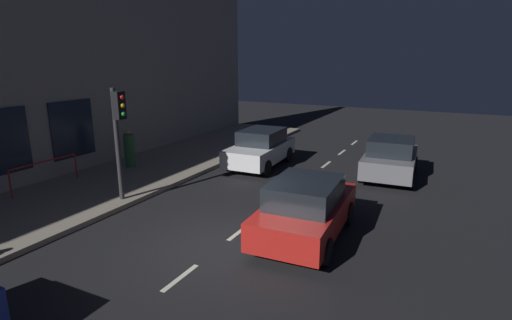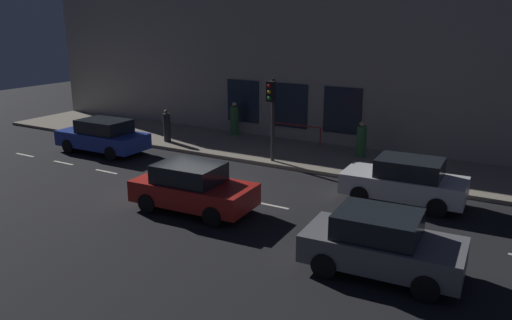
{
  "view_description": "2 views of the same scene",
  "coord_description": "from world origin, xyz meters",
  "px_view_note": "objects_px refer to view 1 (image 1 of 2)",
  "views": [
    {
      "loc": [
        -4.89,
        7.62,
        4.58
      ],
      "look_at": [
        0.81,
        -3.57,
        1.32
      ],
      "focal_mm": 27.81,
      "sensor_mm": 36.0,
      "label": 1
    },
    {
      "loc": [
        -14.21,
        -11.18,
        6.15
      ],
      "look_at": [
        1.89,
        -1.84,
        0.89
      ],
      "focal_mm": 35.66,
      "sensor_mm": 36.0,
      "label": 2
    }
  ],
  "objects_px": {
    "parked_car_0": "(261,148)",
    "pedestrian_1": "(130,150)",
    "parked_car_1": "(390,158)",
    "parked_car_2": "(306,209)",
    "traffic_light": "(118,126)"
  },
  "relations": [
    {
      "from": "parked_car_0",
      "to": "pedestrian_1",
      "type": "distance_m",
      "value": 5.49
    },
    {
      "from": "parked_car_0",
      "to": "pedestrian_1",
      "type": "bearing_deg",
      "value": 31.65
    },
    {
      "from": "parked_car_2",
      "to": "traffic_light",
      "type": "bearing_deg",
      "value": -179.61
    },
    {
      "from": "parked_car_0",
      "to": "parked_car_1",
      "type": "height_order",
      "value": "same"
    },
    {
      "from": "traffic_light",
      "to": "parked_car_0",
      "type": "height_order",
      "value": "traffic_light"
    },
    {
      "from": "parked_car_2",
      "to": "pedestrian_1",
      "type": "height_order",
      "value": "pedestrian_1"
    },
    {
      "from": "pedestrian_1",
      "to": "traffic_light",
      "type": "bearing_deg",
      "value": 146.45
    },
    {
      "from": "parked_car_0",
      "to": "parked_car_2",
      "type": "distance_m",
      "value": 7.16
    },
    {
      "from": "parked_car_1",
      "to": "parked_car_0",
      "type": "bearing_deg",
      "value": -175.14
    },
    {
      "from": "pedestrian_1",
      "to": "parked_car_1",
      "type": "bearing_deg",
      "value": -143.55
    },
    {
      "from": "parked_car_1",
      "to": "parked_car_2",
      "type": "height_order",
      "value": "same"
    },
    {
      "from": "parked_car_1",
      "to": "pedestrian_1",
      "type": "relative_size",
      "value": 2.48
    },
    {
      "from": "traffic_light",
      "to": "parked_car_2",
      "type": "relative_size",
      "value": 0.87
    },
    {
      "from": "parked_car_1",
      "to": "traffic_light",
      "type": "bearing_deg",
      "value": -139.18
    },
    {
      "from": "parked_car_1",
      "to": "pedestrian_1",
      "type": "xyz_separation_m",
      "value": [
        9.81,
        3.85,
        0.08
      ]
    }
  ]
}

